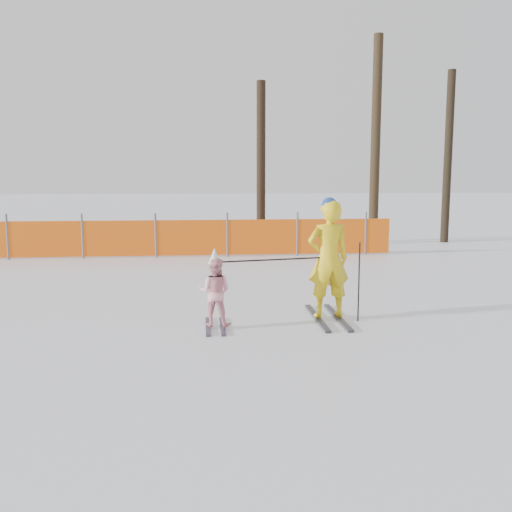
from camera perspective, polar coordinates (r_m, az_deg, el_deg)
The scene contains 6 objects.
ground at distance 8.98m, azimuth 0.30°, elevation -6.78°, with size 120.00×120.00×0.00m, color white.
adult at distance 9.16m, azimuth 7.25°, elevation -0.30°, with size 0.72×1.71×1.96m.
child at distance 8.67m, azimuth -4.14°, elevation -3.56°, with size 0.59×1.04×1.23m.
ski_poles at distance 8.94m, azimuth 5.56°, elevation -1.37°, with size 2.16×0.33×1.27m.
safety_fence at distance 16.38m, azimuth -15.87°, elevation 1.70°, with size 16.72×0.06×1.25m.
tree_trunks at distance 19.41m, azimuth 10.73°, elevation 10.14°, with size 6.67×0.58×6.78m.
Camera 1 is at (-0.86, -8.63, 2.32)m, focal length 40.00 mm.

